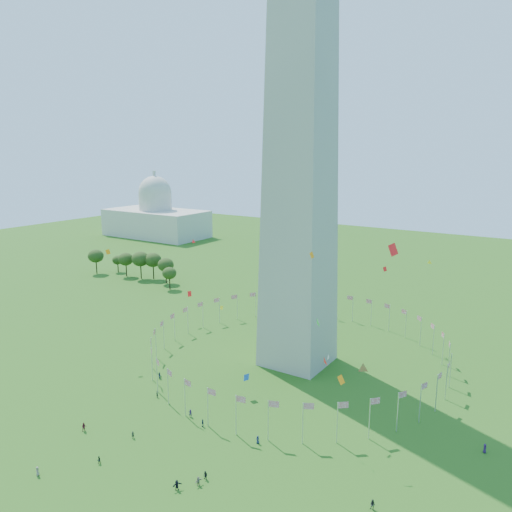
# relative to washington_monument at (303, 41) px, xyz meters

# --- Properties ---
(ground) EXTENTS (600.00, 600.00, 0.00)m
(ground) POSITION_rel_washington_monument_xyz_m (0.00, -50.00, -84.50)
(ground) COLOR #225213
(ground) RESTS_ON ground
(washington_monument) EXTENTS (16.80, 16.80, 169.00)m
(washington_monument) POSITION_rel_washington_monument_xyz_m (0.00, 0.00, 0.00)
(washington_monument) COLOR #B1AC9D
(washington_monument) RESTS_ON ground
(flag_ring) EXTENTS (80.24, 80.24, 9.00)m
(flag_ring) POSITION_rel_washington_monument_xyz_m (-0.00, 0.00, -80.00)
(flag_ring) COLOR silver
(flag_ring) RESTS_ON ground
(capitol_building) EXTENTS (70.00, 35.00, 46.00)m
(capitol_building) POSITION_rel_washington_monument_xyz_m (-180.00, 130.00, -61.50)
(capitol_building) COLOR beige
(capitol_building) RESTS_ON ground
(crowd) EXTENTS (77.18, 58.66, 1.95)m
(crowd) POSITION_rel_washington_monument_xyz_m (9.79, -52.61, -83.63)
(crowd) COLOR #1C1F41
(crowd) RESTS_ON ground
(kites_aloft) EXTENTS (105.34, 76.10, 41.90)m
(kites_aloft) POSITION_rel_washington_monument_xyz_m (10.70, -25.41, -62.57)
(kites_aloft) COLOR red
(kites_aloft) RESTS_ON ground
(tree_line_west) EXTENTS (55.10, 15.64, 12.47)m
(tree_line_west) POSITION_rel_washington_monument_xyz_m (-105.16, 41.02, -78.86)
(tree_line_west) COLOR #34521B
(tree_line_west) RESTS_ON ground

